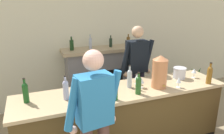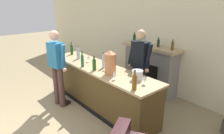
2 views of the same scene
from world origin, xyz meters
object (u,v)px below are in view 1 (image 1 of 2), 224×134
at_px(wine_bottle_riesling_slim, 66,89).
at_px(wine_bottle_chardonnay_pale, 115,89).
at_px(fireplace_stone, 101,76).
at_px(person_bartender, 136,70).
at_px(potted_plant_corner, 193,83).
at_px(ice_bucket_steel, 179,73).
at_px(wine_glass_back_row, 141,81).
at_px(person_customer, 95,121).
at_px(wine_bottle_burgundy_dark, 25,92).
at_px(wine_bottle_port_short, 209,74).
at_px(wine_glass_by_dispenser, 194,71).
at_px(wine_glass_mid_counter, 93,86).
at_px(copper_dispenser, 160,71).
at_px(wine_bottle_cabernet_heavy, 138,84).
at_px(wine_bottle_rose_blush, 130,78).
at_px(wine_glass_front_left, 179,80).
at_px(wine_glass_near_bucket, 137,77).

distance_m(wine_bottle_riesling_slim, wine_bottle_chardonnay_pale, 0.64).
xyz_separation_m(fireplace_stone, person_bartender, (0.39, -0.86, 0.35)).
height_order(potted_plant_corner, ice_bucket_steel, ice_bucket_steel).
bearing_deg(wine_glass_back_row, person_customer, -144.57).
distance_m(wine_bottle_burgundy_dark, wine_bottle_port_short, 2.64).
height_order(ice_bucket_steel, wine_glass_by_dispenser, ice_bucket_steel).
bearing_deg(fireplace_stone, potted_plant_corner, -8.60).
height_order(ice_bucket_steel, wine_glass_mid_counter, ice_bucket_steel).
xyz_separation_m(copper_dispenser, wine_bottle_cabernet_heavy, (-0.40, -0.10, -0.10)).
xyz_separation_m(copper_dispenser, wine_bottle_port_short, (0.79, -0.15, -0.09)).
height_order(person_bartender, ice_bucket_steel, person_bartender).
distance_m(ice_bucket_steel, wine_bottle_rose_blush, 0.94).
relative_size(wine_bottle_rose_blush, wine_glass_front_left, 2.00).
bearing_deg(wine_glass_front_left, wine_bottle_rose_blush, 158.27).
bearing_deg(copper_dispenser, wine_bottle_rose_blush, 159.82).
relative_size(wine_bottle_cabernet_heavy, wine_bottle_port_short, 0.92).
xyz_separation_m(wine_bottle_chardonnay_pale, wine_glass_near_bucket, (0.51, 0.38, -0.04)).
relative_size(person_bartender, wine_bottle_burgundy_dark, 5.48).
distance_m(person_customer, wine_glass_near_bucket, 1.21).
xyz_separation_m(wine_bottle_cabernet_heavy, wine_glass_front_left, (0.66, -0.01, -0.02)).
relative_size(wine_bottle_riesling_slim, wine_glass_mid_counter, 1.99).
relative_size(wine_bottle_chardonnay_pale, wine_glass_back_row, 2.24).
distance_m(wine_bottle_chardonnay_pale, wine_bottle_port_short, 1.55).
height_order(fireplace_stone, wine_glass_back_row, fireplace_stone).
relative_size(person_customer, wine_bottle_port_short, 5.21).
bearing_deg(person_customer, wine_bottle_port_short, 12.10).
xyz_separation_m(wine_bottle_port_short, wine_glass_front_left, (-0.53, 0.04, -0.03)).
xyz_separation_m(copper_dispenser, wine_glass_back_row, (-0.25, 0.07, -0.13)).
xyz_separation_m(wine_bottle_chardonnay_pale, wine_glass_front_left, (1.02, 0.05, -0.03)).
distance_m(person_bartender, wine_glass_back_row, 0.79).
height_order(wine_bottle_chardonnay_pale, wine_bottle_port_short, wine_bottle_chardonnay_pale).
distance_m(person_customer, ice_bucket_steel, 1.86).
bearing_deg(wine_glass_near_bucket, fireplace_stone, 93.88).
xyz_separation_m(wine_bottle_chardonnay_pale, wine_glass_by_dispenser, (1.52, 0.30, -0.04)).
distance_m(potted_plant_corner, wine_glass_front_left, 2.32).
distance_m(wine_bottle_cabernet_heavy, wine_bottle_port_short, 1.19).
bearing_deg(wine_bottle_chardonnay_pale, wine_bottle_burgundy_dark, 162.43).
relative_size(potted_plant_corner, wine_glass_by_dispenser, 4.51).
height_order(person_customer, person_bartender, person_bartender).
bearing_deg(potted_plant_corner, wine_bottle_cabernet_heavy, -147.79).
bearing_deg(person_bartender, ice_bucket_steel, -50.86).
bearing_deg(wine_bottle_rose_blush, fireplace_stone, 87.61).
distance_m(copper_dispenser, wine_glass_by_dispenser, 0.78).
bearing_deg(wine_glass_front_left, wine_glass_by_dispenser, 26.93).
relative_size(wine_bottle_rose_blush, wine_bottle_riesling_slim, 1.05).
bearing_deg(wine_bottle_cabernet_heavy, potted_plant_corner, 32.21).
bearing_deg(person_customer, wine_bottle_riesling_slim, 105.66).
height_order(person_customer, copper_dispenser, person_customer).
xyz_separation_m(person_bartender, wine_glass_back_row, (-0.30, -0.73, 0.09)).
relative_size(wine_bottle_cabernet_heavy, wine_bottle_rose_blush, 0.91).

